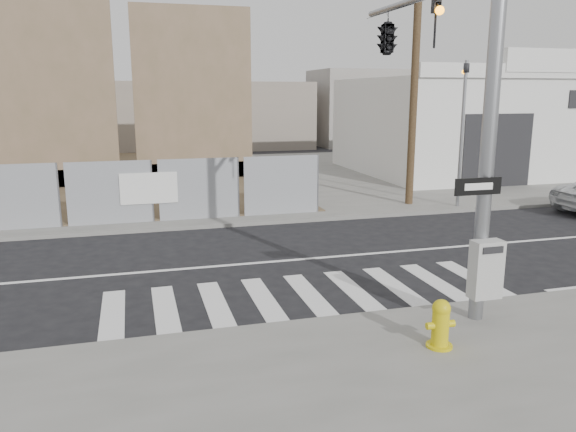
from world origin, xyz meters
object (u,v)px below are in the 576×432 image
object	(u,v)px
fire_hydrant	(440,324)
traffic_cone_d	(205,204)
signal_pole	(415,65)
auto_shop	(473,125)

from	to	relation	value
fire_hydrant	traffic_cone_d	bearing A→B (deg)	104.63
signal_pole	traffic_cone_d	world-z (taller)	signal_pole
auto_shop	traffic_cone_d	bearing A→B (deg)	-153.73
fire_hydrant	traffic_cone_d	size ratio (longest dim) A/B	1.03
signal_pole	fire_hydrant	distance (m)	5.76
signal_pole	fire_hydrant	xyz separation A→B (m)	(-1.28, -3.67, -4.26)
auto_shop	fire_hydrant	xyz separation A→B (m)	(-12.78, -18.68, -2.01)
signal_pole	auto_shop	distance (m)	19.04
signal_pole	traffic_cone_d	distance (m)	9.40
signal_pole	auto_shop	bearing A→B (deg)	52.54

